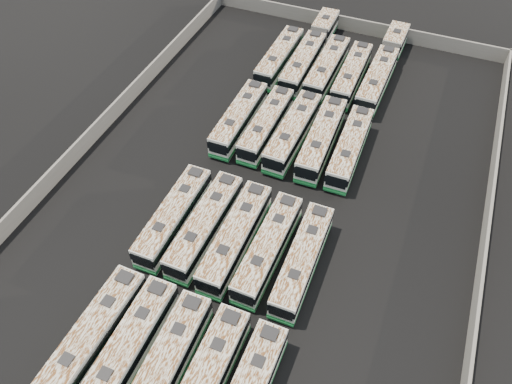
# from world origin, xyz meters

# --- Properties ---
(ground) EXTENTS (140.00, 140.00, 0.00)m
(ground) POSITION_xyz_m (0.00, 0.00, 0.00)
(ground) COLOR black
(ground) RESTS_ON ground
(perimeter_wall) EXTENTS (45.20, 73.20, 2.20)m
(perimeter_wall) POSITION_xyz_m (0.00, 0.00, 1.10)
(perimeter_wall) COLOR slate
(perimeter_wall) RESTS_ON ground
(bus_front_far_left) EXTENTS (2.98, 12.68, 3.56)m
(bus_front_far_left) POSITION_xyz_m (-6.98, -21.53, 1.82)
(bus_front_far_left) COLOR silver
(bus_front_far_left) RESTS_ON ground
(bus_front_left) EXTENTS (2.73, 12.57, 3.54)m
(bus_front_left) POSITION_xyz_m (-3.68, -21.36, 1.81)
(bus_front_left) COLOR silver
(bus_front_left) RESTS_ON ground
(bus_front_center) EXTENTS (2.92, 12.61, 3.54)m
(bus_front_center) POSITION_xyz_m (-0.20, -21.49, 1.81)
(bus_front_center) COLOR silver
(bus_front_center) RESTS_ON ground
(bus_front_right) EXTENTS (2.71, 12.64, 3.56)m
(bus_front_right) POSITION_xyz_m (3.26, -21.48, 1.82)
(bus_front_right) COLOR silver
(bus_front_right) RESTS_ON ground
(bus_midfront_far_left) EXTENTS (2.59, 12.17, 3.43)m
(bus_midfront_far_left) POSITION_xyz_m (-6.99, -7.53, 1.75)
(bus_midfront_far_left) COLOR silver
(bus_midfront_far_left) RESTS_ON ground
(bus_midfront_left) EXTENTS (2.81, 12.47, 3.50)m
(bus_midfront_left) POSITION_xyz_m (-3.58, -7.40, 1.79)
(bus_midfront_left) COLOR silver
(bus_midfront_left) RESTS_ON ground
(bus_midfront_center) EXTENTS (2.67, 12.55, 3.54)m
(bus_midfront_center) POSITION_xyz_m (-0.20, -7.60, 1.81)
(bus_midfront_center) COLOR silver
(bus_midfront_center) RESTS_ON ground
(bus_midfront_right) EXTENTS (2.79, 12.18, 3.42)m
(bus_midfront_right) POSITION_xyz_m (3.15, -7.54, 1.75)
(bus_midfront_right) COLOR silver
(bus_midfront_right) RESTS_ON ground
(bus_midfront_far_right) EXTENTS (2.69, 12.12, 3.41)m
(bus_midfront_far_right) POSITION_xyz_m (6.63, -7.61, 1.74)
(bus_midfront_far_right) COLOR silver
(bus_midfront_far_right) RESTS_ON ground
(bus_midback_far_left) EXTENTS (2.63, 12.22, 3.44)m
(bus_midback_far_left) POSITION_xyz_m (-7.03, 8.87, 1.76)
(bus_midback_far_left) COLOR silver
(bus_midback_far_left) RESTS_ON ground
(bus_midback_left) EXTENTS (2.67, 12.10, 3.40)m
(bus_midback_left) POSITION_xyz_m (-3.57, 9.04, 1.74)
(bus_midback_left) COLOR silver
(bus_midback_left) RESTS_ON ground
(bus_midback_center) EXTENTS (2.98, 12.69, 3.56)m
(bus_midback_center) POSITION_xyz_m (-0.19, 8.96, 1.82)
(bus_midback_center) COLOR silver
(bus_midback_center) RESTS_ON ground
(bus_midback_right) EXTENTS (3.00, 12.74, 3.57)m
(bus_midback_right) POSITION_xyz_m (3.28, 9.06, 1.83)
(bus_midback_right) COLOR silver
(bus_midback_right) RESTS_ON ground
(bus_midback_far_right) EXTENTS (2.77, 12.22, 3.43)m
(bus_midback_far_right) POSITION_xyz_m (6.70, 8.93, 1.76)
(bus_midback_far_right) COLOR silver
(bus_midback_far_right) RESTS_ON ground
(bus_back_far_left) EXTENTS (2.75, 12.37, 3.48)m
(bus_back_far_left) POSITION_xyz_m (-7.06, 22.81, 1.78)
(bus_back_far_left) COLOR silver
(bus_back_far_left) RESTS_ON ground
(bus_back_left) EXTENTS (2.76, 19.56, 3.55)m
(bus_back_left) POSITION_xyz_m (-3.63, 26.02, 1.81)
(bus_back_left) COLOR silver
(bus_back_left) RESTS_ON ground
(bus_back_center) EXTENTS (2.80, 12.61, 3.55)m
(bus_back_center) POSITION_xyz_m (-0.27, 22.83, 1.81)
(bus_back_center) COLOR silver
(bus_back_center) RESTS_ON ground
(bus_back_right) EXTENTS (2.62, 12.19, 3.43)m
(bus_back_right) POSITION_xyz_m (3.16, 22.76, 1.76)
(bus_back_right) COLOR silver
(bus_back_right) RESTS_ON ground
(bus_back_far_right) EXTENTS (3.09, 19.68, 3.56)m
(bus_back_far_right) POSITION_xyz_m (6.65, 26.08, 1.82)
(bus_back_far_right) COLOR silver
(bus_back_far_right) RESTS_ON ground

